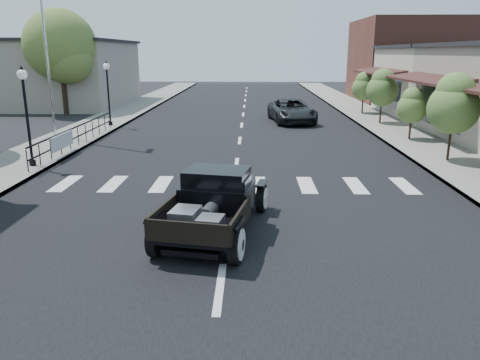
{
  "coord_description": "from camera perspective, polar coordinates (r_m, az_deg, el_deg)",
  "views": [
    {
      "loc": [
        0.56,
        -10.81,
        4.24
      ],
      "look_at": [
        0.28,
        1.01,
        1.0
      ],
      "focal_mm": 35.0,
      "sensor_mm": 36.0,
      "label": 1
    }
  ],
  "objects": [
    {
      "name": "ground",
      "position": [
        11.63,
        -1.5,
        -6.07
      ],
      "size": [
        120.0,
        120.0,
        0.0
      ],
      "primitive_type": "plane",
      "color": "black",
      "rests_on": "ground"
    },
    {
      "name": "road",
      "position": [
        26.17,
        0.12,
        6.02
      ],
      "size": [
        14.0,
        80.0,
        0.02
      ],
      "primitive_type": "cube",
      "color": "black",
      "rests_on": "ground"
    },
    {
      "name": "road_markings",
      "position": [
        21.25,
        -0.17,
        3.81
      ],
      "size": [
        12.0,
        60.0,
        0.06
      ],
      "primitive_type": null,
      "color": "silver",
      "rests_on": "ground"
    },
    {
      "name": "sidewalk_left",
      "position": [
        27.67,
        -17.86,
        5.93
      ],
      "size": [
        3.0,
        80.0,
        0.15
      ],
      "primitive_type": "cube",
      "color": "gray",
      "rests_on": "ground"
    },
    {
      "name": "sidewalk_right",
      "position": [
        27.33,
        18.34,
        5.78
      ],
      "size": [
        3.0,
        80.0,
        0.15
      ],
      "primitive_type": "cube",
      "color": "gray",
      "rests_on": "ground"
    },
    {
      "name": "low_building_left",
      "position": [
        41.85,
        -20.93,
        11.96
      ],
      "size": [
        10.0,
        12.0,
        5.0
      ],
      "primitive_type": "cube",
      "color": "#A79C8C",
      "rests_on": "ground"
    },
    {
      "name": "storefront_far",
      "position": [
        35.91,
        25.55,
        10.69
      ],
      "size": [
        10.0,
        9.0,
        4.5
      ],
      "primitive_type": "cube",
      "color": "beige",
      "rests_on": "ground"
    },
    {
      "name": "far_building_right",
      "position": [
        45.35,
        21.2,
        13.39
      ],
      "size": [
        11.0,
        10.0,
        7.0
      ],
      "primitive_type": "cube",
      "color": "brown",
      "rests_on": "ground"
    },
    {
      "name": "railing",
      "position": [
        22.54,
        -19.15,
        5.31
      ],
      "size": [
        0.08,
        10.0,
        1.0
      ],
      "primitive_type": null,
      "color": "black",
      "rests_on": "sidewalk_left"
    },
    {
      "name": "banner",
      "position": [
        20.71,
        -20.77,
        3.77
      ],
      "size": [
        0.04,
        2.2,
        0.6
      ],
      "primitive_type": null,
      "color": "silver",
      "rests_on": "sidewalk_left"
    },
    {
      "name": "lamp_post_b",
      "position": [
        18.83,
        -24.52,
        7.01
      ],
      "size": [
        0.36,
        0.36,
        3.63
      ],
      "primitive_type": null,
      "color": "black",
      "rests_on": "sidewalk_left"
    },
    {
      "name": "lamp_post_c",
      "position": [
        28.12,
        -15.76,
        10.12
      ],
      "size": [
        0.36,
        0.36,
        3.63
      ],
      "primitive_type": null,
      "color": "black",
      "rests_on": "sidewalk_left"
    },
    {
      "name": "flagpole",
      "position": [
        24.87,
        -22.93,
        18.01
      ],
      "size": [
        0.12,
        0.12,
        11.5
      ],
      "primitive_type": "cylinder",
      "color": "silver",
      "rests_on": "sidewalk_left"
    },
    {
      "name": "big_tree_far",
      "position": [
        35.33,
        -20.91,
        13.25
      ],
      "size": [
        4.85,
        4.85,
        7.13
      ],
      "primitive_type": null,
      "color": "#576D2E",
      "rests_on": "ground"
    },
    {
      "name": "small_tree_b",
      "position": [
        19.89,
        24.45,
        6.84
      ],
      "size": [
        1.95,
        1.95,
        3.25
      ],
      "primitive_type": null,
      "color": "#4F6E32",
      "rests_on": "sidewalk_right"
    },
    {
      "name": "small_tree_c",
      "position": [
        24.22,
        20.17,
        7.53
      ],
      "size": [
        1.43,
        1.43,
        2.39
      ],
      "primitive_type": null,
      "color": "#4F6E32",
      "rests_on": "sidewalk_right"
    },
    {
      "name": "small_tree_d",
      "position": [
        29.36,
        16.89,
        9.67
      ],
      "size": [
        1.83,
        1.83,
        3.06
      ],
      "primitive_type": null,
      "color": "#4F6E32",
      "rests_on": "sidewalk_right"
    },
    {
      "name": "small_tree_e",
      "position": [
        33.9,
        14.8,
        10.18
      ],
      "size": [
        1.61,
        1.61,
        2.68
      ],
      "primitive_type": null,
      "color": "#4F6E32",
      "rests_on": "sidewalk_right"
    },
    {
      "name": "hotrod_pickup",
      "position": [
        11.2,
        -3.05,
        -2.65
      ],
      "size": [
        2.94,
        4.87,
        1.58
      ],
      "primitive_type": null,
      "rotation": [
        0.0,
        0.0,
        -0.19
      ],
      "color": "black",
      "rests_on": "ground"
    },
    {
      "name": "second_car",
      "position": [
        29.49,
        6.33,
        8.37
      ],
      "size": [
        3.0,
        5.41,
        1.43
      ],
      "primitive_type": "imported",
      "rotation": [
        0.0,
        0.0,
        0.13
      ],
      "color": "black",
      "rests_on": "ground"
    }
  ]
}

